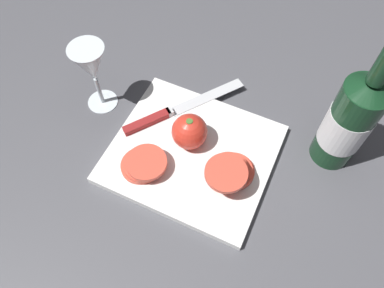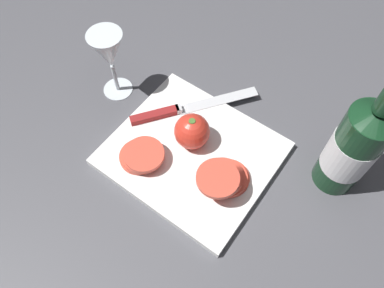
% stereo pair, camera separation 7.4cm
% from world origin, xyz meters
% --- Properties ---
extents(ground_plane, '(3.00, 3.00, 0.00)m').
position_xyz_m(ground_plane, '(0.00, 0.00, 0.00)').
color(ground_plane, '#4C4C51').
extents(cutting_board, '(0.32, 0.29, 0.02)m').
position_xyz_m(cutting_board, '(0.09, -0.01, 0.01)').
color(cutting_board, white).
rests_on(cutting_board, ground_plane).
extents(wine_bottle, '(0.08, 0.08, 0.33)m').
position_xyz_m(wine_bottle, '(-0.17, -0.14, 0.12)').
color(wine_bottle, '#14381E').
rests_on(wine_bottle, ground_plane).
extents(wine_glass, '(0.07, 0.07, 0.17)m').
position_xyz_m(wine_glass, '(0.33, -0.06, 0.12)').
color(wine_glass, silver).
rests_on(wine_glass, ground_plane).
extents(whole_tomato, '(0.07, 0.07, 0.07)m').
position_xyz_m(whole_tomato, '(0.10, -0.04, 0.05)').
color(whole_tomato, red).
rests_on(whole_tomato, cutting_board).
extents(knife, '(0.19, 0.25, 0.01)m').
position_xyz_m(knife, '(0.18, -0.07, 0.02)').
color(knife, silver).
rests_on(knife, cutting_board).
extents(tomato_slice_stack_near, '(0.09, 0.08, 0.03)m').
position_xyz_m(tomato_slice_stack_near, '(0.16, 0.06, 0.03)').
color(tomato_slice_stack_near, '#DB4C38').
rests_on(tomato_slice_stack_near, cutting_board).
extents(tomato_slice_stack_far, '(0.09, 0.11, 0.06)m').
position_xyz_m(tomato_slice_stack_far, '(-0.00, 0.01, 0.05)').
color(tomato_slice_stack_far, '#DB4C38').
rests_on(tomato_slice_stack_far, cutting_board).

